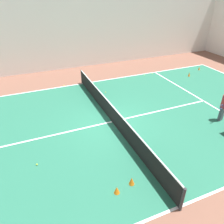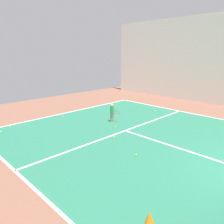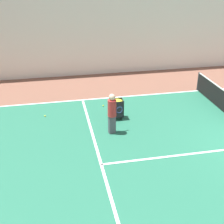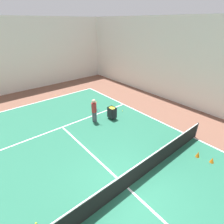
{
  "view_description": "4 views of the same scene",
  "coord_description": "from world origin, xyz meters",
  "views": [
    {
      "loc": [
        9.15,
        -3.84,
        6.43
      ],
      "look_at": [
        0.0,
        0.0,
        0.61
      ],
      "focal_mm": 35.0,
      "sensor_mm": 36.0,
      "label": 1
    },
    {
      "loc": [
        8.06,
        0.8,
        3.91
      ],
      "look_at": [
        -0.59,
        -7.9,
        0.61
      ],
      "focal_mm": 35.0,
      "sensor_mm": 36.0,
      "label": 2
    },
    {
      "loc": [
        -8.87,
        7.74,
        6.43
      ],
      "look_at": [
        2.12,
        5.53,
        0.95
      ],
      "focal_mm": 50.0,
      "sensor_mm": 36.0,
      "label": 3
    },
    {
      "loc": [
        -3.83,
        -3.53,
        6.43
      ],
      "look_at": [
        3.36,
        5.07,
        0.55
      ],
      "focal_mm": 28.0,
      "sensor_mm": 36.0,
      "label": 4
    }
  ],
  "objects": [
    {
      "name": "hall_enclosure_right",
      "position": [
        9.62,
        0.0,
        3.41
      ],
      "size": [
        0.15,
        31.04,
        6.83
      ],
      "color": "silver",
      "rests_on": "ground"
    },
    {
      "name": "coach_at_net",
      "position": [
        2.12,
        5.52,
        1.0
      ],
      "size": [
        0.42,
        0.68,
        1.74
      ],
      "rotation": [
        0.0,
        0.0,
        -1.34
      ],
      "color": "#4C4C56",
      "rests_on": "ground"
    },
    {
      "name": "ball_cart",
      "position": [
        3.36,
        5.07,
        0.64
      ],
      "size": [
        0.45,
        0.57,
        0.93
      ],
      "color": "black",
      "rests_on": "ground"
    },
    {
      "name": "tennis_ball_2",
      "position": [
        4.17,
        8.23,
        0.04
      ],
      "size": [
        0.07,
        0.07,
        0.07
      ],
      "primitive_type": "sphere",
      "color": "yellow",
      "rests_on": "ground"
    },
    {
      "name": "line_service_far",
      "position": [
        0.0,
        6.34,
        0.01
      ],
      "size": [
        11.4,
        0.1,
        0.0
      ],
      "primitive_type": "cube",
      "color": "white",
      "rests_on": "ground"
    },
    {
      "name": "line_sideline_right",
      "position": [
        5.7,
        0.0,
        0.01
      ],
      "size": [
        0.1,
        23.04,
        0.0
      ],
      "primitive_type": "cube",
      "color": "white",
      "rests_on": "ground"
    },
    {
      "name": "tennis_ball_9",
      "position": [
        4.74,
        5.43,
        0.04
      ],
      "size": [
        0.07,
        0.07,
        0.07
      ],
      "primitive_type": "sphere",
      "color": "yellow",
      "rests_on": "ground"
    }
  ]
}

